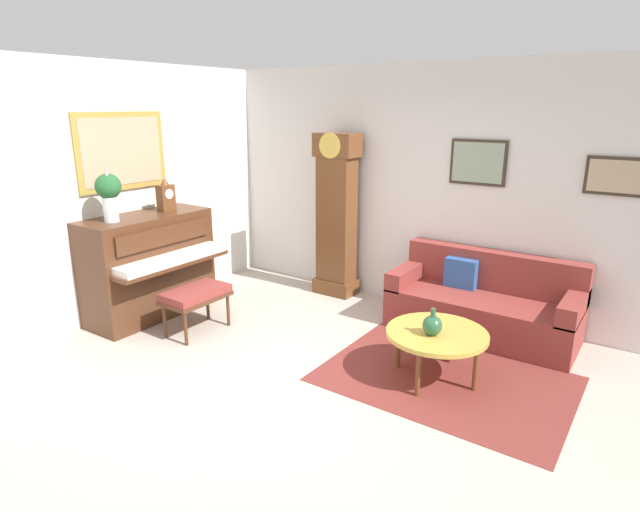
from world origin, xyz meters
name	(u,v)px	position (x,y,z in m)	size (l,w,h in m)	color
ground_plane	(290,385)	(0.00, 0.00, -0.05)	(6.40, 6.00, 0.10)	#B2A899
wall_left	(99,194)	(-2.60, 0.01, 1.41)	(0.13, 4.90, 2.80)	silver
wall_back	(415,188)	(0.01, 2.40, 1.40)	(5.30, 0.13, 2.80)	silver
area_rug	(445,379)	(1.12, 0.80, 0.00)	(2.10, 1.50, 0.01)	maroon
piano	(150,265)	(-2.23, 0.30, 0.59)	(0.87, 1.44, 1.17)	#4C2B19
piano_bench	(196,296)	(-1.45, 0.26, 0.41)	(0.42, 0.70, 0.48)	#4C2B19
grandfather_clock	(336,220)	(-0.89, 2.11, 0.96)	(0.52, 0.34, 2.03)	brown
couch	(483,304)	(1.05, 1.99, 0.31)	(1.90, 0.80, 0.84)	maroon
coffee_table	(437,335)	(1.03, 0.77, 0.42)	(0.88, 0.88, 0.45)	gold
mantel_clock	(166,196)	(-2.23, 0.59, 1.34)	(0.13, 0.18, 0.38)	brown
flower_vase	(109,192)	(-2.23, -0.11, 1.49)	(0.26, 0.26, 0.58)	silver
green_jug	(432,325)	(1.02, 0.68, 0.54)	(0.17, 0.17, 0.24)	#234C33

